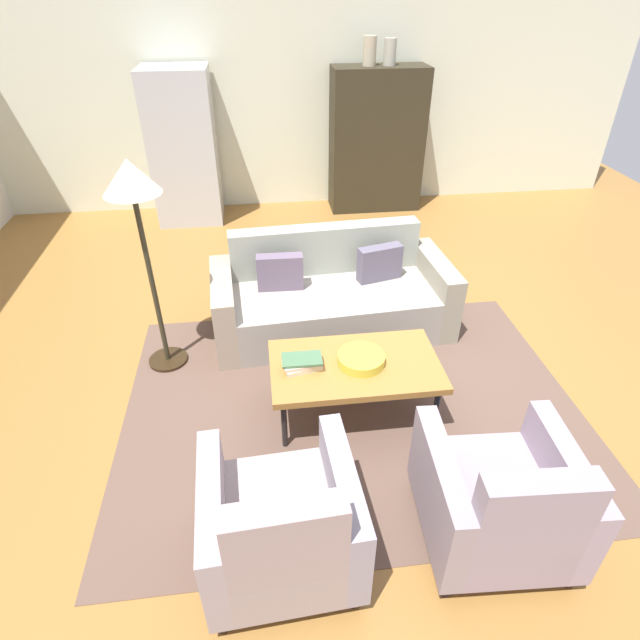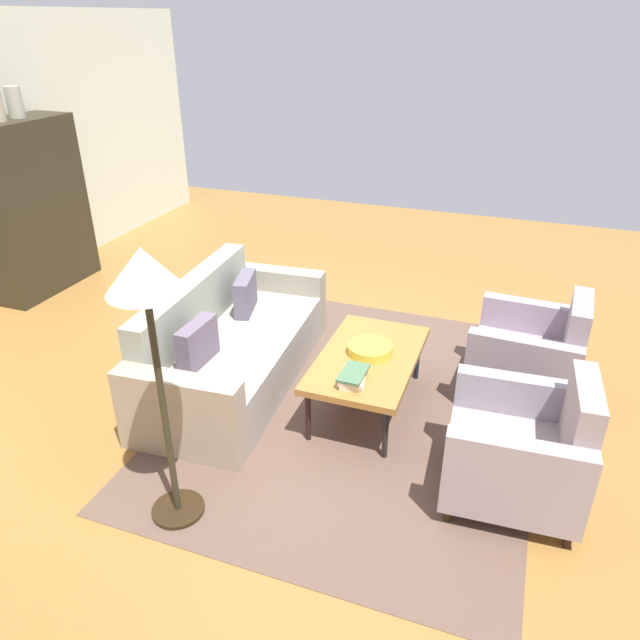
% 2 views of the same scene
% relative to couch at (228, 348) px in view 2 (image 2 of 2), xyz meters
% --- Properties ---
extents(ground_plane, '(10.20, 10.20, 0.00)m').
position_rel_couch_xyz_m(ground_plane, '(0.27, -0.54, -0.29)').
color(ground_plane, olive).
extents(area_rug, '(3.40, 2.60, 0.01)m').
position_rel_couch_xyz_m(area_rug, '(0.01, -1.14, -0.28)').
color(area_rug, brown).
rests_on(area_rug, ground).
extents(couch, '(2.15, 1.03, 0.86)m').
position_rel_couch_xyz_m(couch, '(0.00, 0.00, 0.00)').
color(couch, gray).
rests_on(couch, ground).
extents(coffee_table, '(1.20, 0.70, 0.46)m').
position_rel_couch_xyz_m(coffee_table, '(0.01, -1.19, 0.13)').
color(coffee_table, black).
rests_on(coffee_table, ground).
extents(armchair_left, '(0.84, 0.84, 0.88)m').
position_rel_couch_xyz_m(armchair_left, '(-0.59, -2.35, 0.06)').
color(armchair_left, '#2F2512').
rests_on(armchair_left, ground).
extents(armchair_right, '(0.84, 0.84, 0.88)m').
position_rel_couch_xyz_m(armchair_right, '(0.60, -2.35, 0.06)').
color(armchair_right, '#372A14').
rests_on(armchair_right, ground).
extents(fruit_bowl, '(0.33, 0.33, 0.07)m').
position_rel_couch_xyz_m(fruit_bowl, '(0.05, -1.19, 0.20)').
color(fruit_bowl, gold).
rests_on(fruit_bowl, coffee_table).
extents(book_stack, '(0.28, 0.21, 0.08)m').
position_rel_couch_xyz_m(book_stack, '(-0.37, -1.18, 0.21)').
color(book_stack, beige).
rests_on(book_stack, coffee_table).
extents(cabinet, '(1.20, 0.51, 1.80)m').
position_rel_couch_xyz_m(cabinet, '(1.01, 2.83, 0.61)').
color(cabinet, '#2E281A').
rests_on(cabinet, ground).
extents(vase_round, '(0.15, 0.15, 0.30)m').
position_rel_couch_xyz_m(vase_round, '(1.11, 2.82, 1.66)').
color(vase_round, '#AEAC9A').
rests_on(vase_round, cabinet).
extents(floor_lamp, '(0.40, 0.40, 1.72)m').
position_rel_couch_xyz_m(floor_lamp, '(-1.45, -0.41, 1.16)').
color(floor_lamp, black).
rests_on(floor_lamp, ground).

